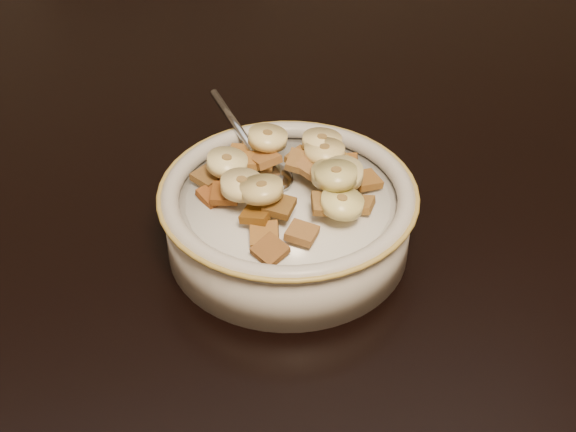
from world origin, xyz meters
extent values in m
cube|color=black|center=(0.00, 0.00, 0.73)|extent=(1.41, 0.91, 0.04)
cube|color=black|center=(-0.04, 0.75, 0.47)|extent=(0.45, 0.45, 0.94)
cylinder|color=#B5B1A6|center=(-0.01, -0.13, 0.77)|extent=(0.19, 0.19, 0.04)
cylinder|color=silver|center=(-0.01, -0.13, 0.79)|extent=(0.16, 0.16, 0.00)
ellipsoid|color=#AEB8C6|center=(-0.01, -0.10, 0.80)|extent=(0.04, 0.05, 0.01)
cube|color=brown|center=(0.06, -0.13, 0.80)|extent=(0.02, 0.02, 0.01)
cube|color=#934B1B|center=(-0.06, -0.12, 0.80)|extent=(0.03, 0.03, 0.01)
cube|color=olive|center=(0.03, -0.08, 0.80)|extent=(0.03, 0.03, 0.01)
cube|color=brown|center=(-0.03, -0.08, 0.80)|extent=(0.02, 0.02, 0.01)
cube|color=brown|center=(-0.02, -0.10, 0.81)|extent=(0.03, 0.03, 0.01)
cube|color=brown|center=(-0.02, -0.16, 0.81)|extent=(0.03, 0.03, 0.01)
cube|color=#8F561B|center=(-0.03, -0.18, 0.80)|extent=(0.02, 0.02, 0.01)
cube|color=brown|center=(0.02, -0.11, 0.81)|extent=(0.02, 0.02, 0.01)
cube|color=brown|center=(-0.03, -0.16, 0.81)|extent=(0.03, 0.03, 0.01)
cube|color=brown|center=(-0.03, -0.19, 0.80)|extent=(0.03, 0.03, 0.01)
cube|color=#905F2D|center=(-0.01, -0.18, 0.80)|extent=(0.03, 0.03, 0.01)
cube|color=brown|center=(-0.05, -0.13, 0.81)|extent=(0.03, 0.03, 0.01)
cube|color=#914E19|center=(0.05, -0.10, 0.80)|extent=(0.03, 0.03, 0.01)
cube|color=brown|center=(0.04, -0.13, 0.81)|extent=(0.03, 0.03, 0.01)
cube|color=brown|center=(-0.03, -0.07, 0.80)|extent=(0.03, 0.03, 0.01)
cube|color=brown|center=(-0.04, -0.11, 0.81)|extent=(0.02, 0.02, 0.01)
cube|color=brown|center=(-0.06, -0.10, 0.80)|extent=(0.03, 0.03, 0.01)
cube|color=brown|center=(0.01, -0.10, 0.81)|extent=(0.03, 0.03, 0.01)
cube|color=olive|center=(0.02, -0.16, 0.81)|extent=(0.02, 0.02, 0.01)
cube|color=olive|center=(-0.02, -0.09, 0.81)|extent=(0.02, 0.02, 0.01)
cube|color=olive|center=(0.04, -0.09, 0.80)|extent=(0.03, 0.03, 0.01)
cube|color=olive|center=(0.04, -0.16, 0.80)|extent=(0.03, 0.03, 0.01)
cube|color=olive|center=(0.01, -0.11, 0.82)|extent=(0.03, 0.03, 0.01)
cube|color=olive|center=(0.02, -0.12, 0.81)|extent=(0.03, 0.03, 0.01)
cylinder|color=#D1BE70|center=(-0.03, -0.15, 0.82)|extent=(0.04, 0.04, 0.02)
cylinder|color=beige|center=(0.03, -0.14, 0.82)|extent=(0.03, 0.03, 0.02)
cylinder|color=#FAE8A3|center=(0.03, -0.10, 0.82)|extent=(0.04, 0.04, 0.01)
cylinder|color=tan|center=(0.03, -0.14, 0.82)|extent=(0.04, 0.04, 0.01)
cylinder|color=#EAD98D|center=(-0.05, -0.10, 0.82)|extent=(0.04, 0.04, 0.01)
cylinder|color=#EFD187|center=(-0.01, -0.08, 0.82)|extent=(0.04, 0.04, 0.01)
cylinder|color=#E2D386|center=(0.03, -0.17, 0.81)|extent=(0.04, 0.04, 0.01)
cylinder|color=#D5B76C|center=(0.03, -0.11, 0.82)|extent=(0.04, 0.04, 0.01)
cylinder|color=tan|center=(0.03, -0.15, 0.82)|extent=(0.04, 0.04, 0.01)
cylinder|color=beige|center=(-0.04, -0.14, 0.82)|extent=(0.04, 0.04, 0.01)
camera|label=1|loc=(-0.11, -0.60, 1.17)|focal=50.00mm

